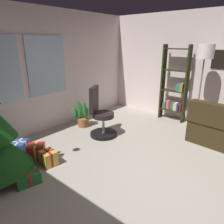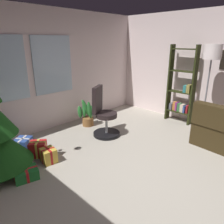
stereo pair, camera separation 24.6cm
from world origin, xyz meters
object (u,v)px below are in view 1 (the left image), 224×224
at_px(bookshelf, 174,89).
at_px(potted_plant, 82,116).
at_px(gift_box_green, 27,178).
at_px(gift_box_blue, 19,147).
at_px(gift_box_red, 36,152).
at_px(floor_lamp, 204,59).
at_px(office_chair, 101,117).
at_px(gift_box_gold, 48,158).

bearing_deg(bookshelf, potted_plant, 140.77).
xyz_separation_m(gift_box_green, gift_box_blue, (0.37, 0.94, 0.02)).
relative_size(gift_box_red, floor_lamp, 0.19).
xyz_separation_m(gift_box_red, potted_plant, (1.48, 0.48, 0.12)).
distance_m(gift_box_red, floor_lamp, 3.62).
distance_m(gift_box_red, bookshelf, 3.42).
relative_size(gift_box_green, floor_lamp, 0.20).
bearing_deg(potted_plant, gift_box_red, -161.91).
relative_size(gift_box_red, bookshelf, 0.19).
height_order(gift_box_blue, bookshelf, bookshelf).
xyz_separation_m(gift_box_green, floor_lamp, (3.34, -1.15, 1.48)).
relative_size(gift_box_green, potted_plant, 0.58).
relative_size(gift_box_green, gift_box_blue, 0.95).
height_order(office_chair, floor_lamp, floor_lamp).
relative_size(gift_box_blue, bookshelf, 0.21).
relative_size(gift_box_green, gift_box_gold, 1.36).
xyz_separation_m(gift_box_gold, potted_plant, (1.46, 0.79, 0.14)).
xyz_separation_m(gift_box_red, office_chair, (1.39, -0.19, 0.27)).
bearing_deg(gift_box_blue, floor_lamp, -35.17).
xyz_separation_m(bookshelf, floor_lamp, (-0.31, -0.69, 0.75)).
bearing_deg(bookshelf, office_chair, 157.92).
height_order(gift_box_red, potted_plant, potted_plant).
bearing_deg(potted_plant, floor_lamp, -56.03).
bearing_deg(gift_box_green, potted_plant, 26.59).
relative_size(gift_box_red, potted_plant, 0.56).
bearing_deg(gift_box_red, office_chair, -7.78).
bearing_deg(gift_box_red, gift_box_blue, 97.68).
relative_size(gift_box_blue, potted_plant, 0.62).
relative_size(gift_box_gold, floor_lamp, 0.15).
distance_m(gift_box_red, potted_plant, 1.56).
height_order(gift_box_gold, floor_lamp, floor_lamp).
distance_m(gift_box_blue, bookshelf, 3.64).
height_order(bookshelf, potted_plant, bookshelf).
xyz_separation_m(gift_box_gold, bookshelf, (3.19, -0.63, 0.68)).
bearing_deg(bookshelf, gift_box_green, 172.82).
xyz_separation_m(gift_box_red, gift_box_gold, (0.03, -0.30, -0.02)).
bearing_deg(office_chair, gift_box_red, 172.22).
xyz_separation_m(gift_box_gold, gift_box_blue, (-0.09, 0.77, -0.02)).
bearing_deg(office_chair, bookshelf, -22.08).
bearing_deg(bookshelf, gift_box_gold, 168.79).
bearing_deg(floor_lamp, potted_plant, 123.97).
bearing_deg(bookshelf, gift_box_red, 163.83).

